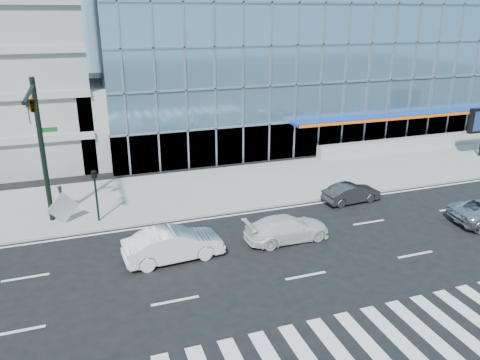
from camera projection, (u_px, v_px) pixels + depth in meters
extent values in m
plane|color=black|center=(271.00, 238.00, 24.74)|extent=(160.00, 160.00, 0.00)
cube|color=gray|center=(226.00, 187.00, 31.84)|extent=(120.00, 8.00, 0.15)
cube|color=#6C9AB4|center=(299.00, 51.00, 49.70)|extent=(42.00, 26.00, 15.00)
cube|color=gray|center=(118.00, 121.00, 37.89)|extent=(6.00, 8.00, 6.00)
cube|color=gray|center=(466.00, 138.00, 42.29)|extent=(30.00, 0.80, 1.00)
cylinder|color=black|center=(43.00, 152.00, 25.28)|extent=(0.28, 0.28, 8.00)
cylinder|color=black|center=(29.00, 93.00, 21.58)|extent=(0.18, 5.60, 0.18)
imported|color=black|center=(28.00, 112.00, 20.54)|extent=(0.18, 0.22, 1.10)
imported|color=black|center=(32.00, 103.00, 22.50)|extent=(0.48, 2.24, 0.90)
cube|color=#0C591E|center=(48.00, 130.00, 25.02)|extent=(0.90, 0.05, 0.25)
cylinder|color=black|center=(96.00, 196.00, 26.00)|extent=(0.12, 0.12, 3.00)
cube|color=black|center=(94.00, 175.00, 25.44)|extent=(0.30, 0.25, 0.35)
imported|color=silver|center=(287.00, 228.00, 24.34)|extent=(4.59, 1.96, 1.32)
imported|color=white|center=(173.00, 244.00, 22.38)|extent=(4.87, 2.00, 1.57)
imported|color=black|center=(351.00, 193.00, 29.28)|extent=(3.79, 1.55, 1.22)
imported|color=black|center=(61.00, 198.00, 27.72)|extent=(0.50, 0.64, 1.53)
cube|color=#A5A5A5|center=(63.00, 208.00, 25.89)|extent=(1.75, 0.68, 1.84)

